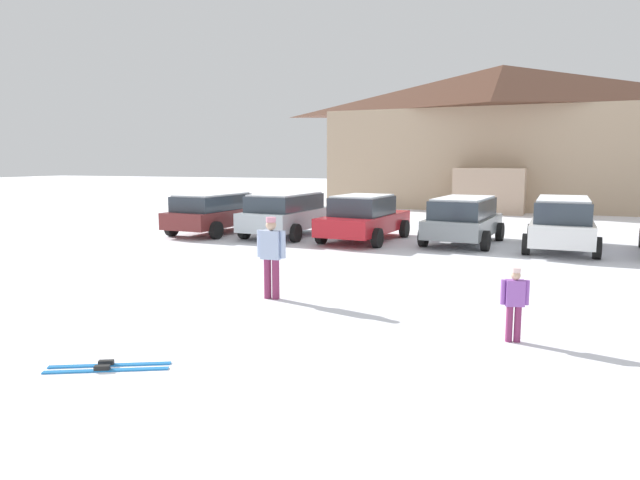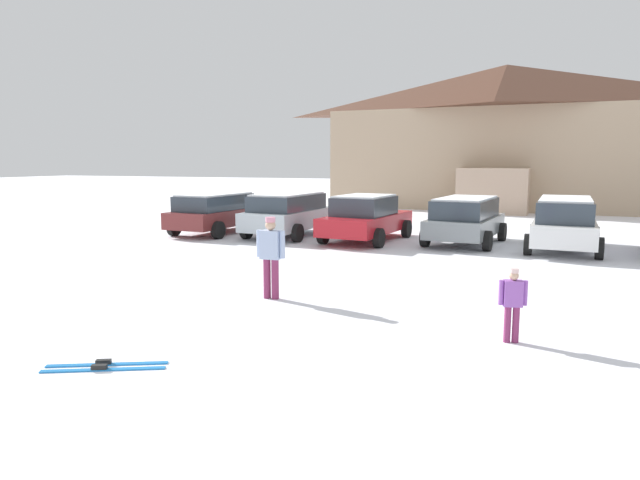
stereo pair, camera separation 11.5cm
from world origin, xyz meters
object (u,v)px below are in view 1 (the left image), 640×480
at_px(parked_silver_wagon, 286,213).
at_px(parked_grey_wagon, 463,219).
at_px(parked_red_sedan, 364,218).
at_px(parked_white_suv, 562,222).
at_px(ski_lodge, 500,136).
at_px(skier_child_in_purple_jacket, 514,300).
at_px(skier_adult_in_blue_parka, 271,253).
at_px(parked_maroon_van, 213,212).
at_px(pair_of_skis, 107,367).

xyz_separation_m(parked_silver_wagon, parked_grey_wagon, (6.38, 0.27, -0.01)).
bearing_deg(parked_red_sedan, parked_white_suv, 0.84).
relative_size(parked_grey_wagon, parked_white_suv, 0.93).
height_order(ski_lodge, skier_child_in_purple_jacket, ski_lodge).
bearing_deg(skier_child_in_purple_jacket, parked_white_suv, 83.68).
xyz_separation_m(parked_silver_wagon, parked_white_suv, (9.43, -0.09, 0.02)).
bearing_deg(skier_adult_in_blue_parka, parked_silver_wagon, 111.84).
height_order(parked_maroon_van, parked_red_sedan, parked_red_sedan).
bearing_deg(pair_of_skis, skier_child_in_purple_jacket, 31.35).
distance_m(parked_grey_wagon, skier_child_in_purple_jacket, 10.70).
height_order(parked_grey_wagon, skier_adult_in_blue_parka, skier_adult_in_blue_parka).
distance_m(parked_red_sedan, parked_grey_wagon, 3.37).
xyz_separation_m(parked_red_sedan, skier_adult_in_blue_parka, (0.57, -8.82, 0.13)).
xyz_separation_m(parked_maroon_van, parked_grey_wagon, (9.32, 0.54, 0.01)).
xyz_separation_m(skier_adult_in_blue_parka, pair_of_skis, (-0.42, -4.36, -0.92)).
xyz_separation_m(ski_lodge, parked_maroon_van, (-9.54, -17.17, -3.41)).
height_order(parked_red_sedan, skier_child_in_purple_jacket, parked_red_sedan).
height_order(ski_lodge, parked_red_sedan, ski_lodge).
height_order(parked_maroon_van, pair_of_skis, parked_maroon_van).
bearing_deg(parked_maroon_van, parked_silver_wagon, 5.34).
relative_size(parked_white_suv, skier_child_in_purple_jacket, 3.99).
xyz_separation_m(parked_silver_wagon, parked_red_sedan, (3.04, -0.19, -0.05)).
height_order(parked_red_sedan, parked_grey_wagon, parked_red_sedan).
bearing_deg(parked_grey_wagon, parked_maroon_van, -176.68).
relative_size(ski_lodge, skier_adult_in_blue_parka, 12.12).
bearing_deg(ski_lodge, parked_maroon_van, -119.04).
height_order(parked_red_sedan, parked_white_suv, parked_white_suv).
height_order(skier_adult_in_blue_parka, skier_child_in_purple_jacket, skier_adult_in_blue_parka).
xyz_separation_m(ski_lodge, skier_child_in_purple_jacket, (1.71, -27.16, -3.60)).
distance_m(parked_silver_wagon, parked_red_sedan, 3.05).
bearing_deg(skier_child_in_purple_jacket, parked_grey_wagon, 100.37).
bearing_deg(parked_maroon_van, parked_white_suv, 0.83).
bearing_deg(parked_maroon_van, ski_lodge, 60.96).
bearing_deg(parked_grey_wagon, parked_white_suv, -6.73).
bearing_deg(pair_of_skis, skier_adult_in_blue_parka, 84.53).
distance_m(parked_white_suv, pair_of_skis, 14.69).
bearing_deg(parked_grey_wagon, skier_adult_in_blue_parka, -106.62).
distance_m(skier_adult_in_blue_parka, skier_child_in_purple_jacket, 4.87).
bearing_deg(parked_silver_wagon, parked_red_sedan, -3.55).
xyz_separation_m(parked_grey_wagon, pair_of_skis, (-3.19, -13.64, -0.84)).
xyz_separation_m(parked_grey_wagon, skier_adult_in_blue_parka, (-2.77, -9.28, 0.09)).
bearing_deg(skier_adult_in_blue_parka, parked_white_suv, 56.87).
bearing_deg(parked_grey_wagon, pair_of_skis, -103.16).
bearing_deg(parked_white_suv, parked_maroon_van, -179.17).
bearing_deg(ski_lodge, skier_child_in_purple_jacket, -86.40).
bearing_deg(parked_silver_wagon, skier_child_in_purple_jacket, -50.99).
relative_size(ski_lodge, parked_grey_wagon, 4.67).
distance_m(parked_grey_wagon, skier_adult_in_blue_parka, 9.68).
bearing_deg(ski_lodge, pair_of_skis, -96.41).
relative_size(skier_adult_in_blue_parka, pair_of_skis, 1.04).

